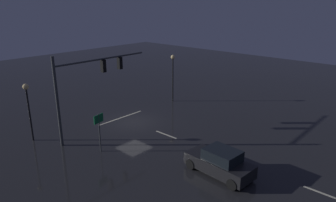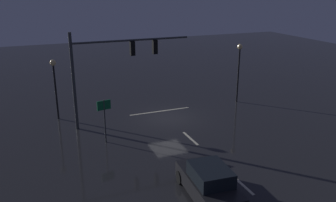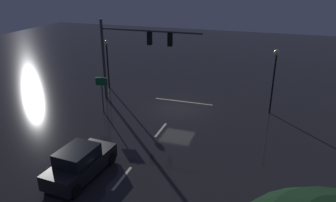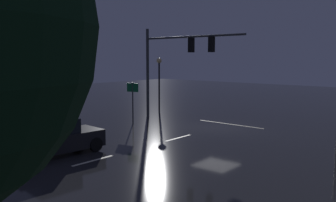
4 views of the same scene
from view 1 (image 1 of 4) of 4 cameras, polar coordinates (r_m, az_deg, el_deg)
name	(u,v)px [view 1 (image 1 of 4)]	position (r m, az deg, el deg)	size (l,w,h in m)	color
ground_plane	(133,122)	(27.90, -6.43, -3.90)	(80.00, 80.00, 0.00)	#232326
traffic_signal_assembly	(88,78)	(24.59, -14.43, 4.04)	(8.45, 0.47, 6.72)	#383A3D
lane_dash_far	(166,135)	(25.25, -0.35, -6.19)	(2.20, 0.16, 0.01)	beige
lane_dash_mid	(231,159)	(22.06, 11.40, -10.35)	(2.20, 0.16, 0.01)	beige
lane_dash_near	(323,194)	(20.18, 26.61, -14.95)	(2.20, 0.16, 0.01)	beige
stop_bar	(121,118)	(29.09, -8.61, -3.05)	(5.00, 0.16, 0.01)	beige
car_approaching	(220,162)	(19.83, 9.47, -11.06)	(2.17, 4.47, 1.70)	black
street_lamp_left_kerb	(173,69)	(32.61, 0.88, 5.86)	(0.44, 0.44, 4.99)	black
street_lamp_right_kerb	(28,101)	(25.39, -24.34, 0.03)	(0.44, 0.44, 4.52)	black
route_sign	(99,125)	(22.32, -12.54, -4.26)	(0.89, 0.25, 2.85)	#383A3D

